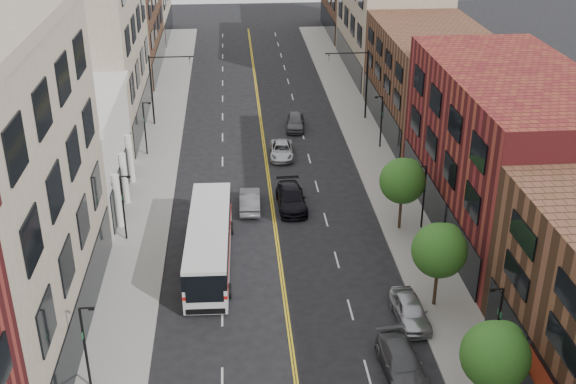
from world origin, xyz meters
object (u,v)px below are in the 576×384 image
object	(u,v)px
car_parked_mid	(401,362)
car_lane_behind	(250,201)
car_lane_b	(282,150)
city_bus	(209,240)
car_lane_a	(291,198)
car_parked_far	(410,310)
car_lane_c	(295,122)

from	to	relation	value
car_parked_mid	car_lane_behind	distance (m)	21.79
car_lane_b	car_lane_behind	bearing A→B (deg)	-103.90
city_bus	car_lane_a	distance (m)	10.40
car_lane_behind	car_lane_a	world-z (taller)	car_lane_a
car_parked_far	car_lane_a	world-z (taller)	car_lane_a
city_bus	car_lane_c	bearing A→B (deg)	73.71
car_lane_a	car_lane_b	world-z (taller)	car_lane_a
car_parked_far	city_bus	bearing A→B (deg)	145.35
city_bus	car_lane_behind	distance (m)	8.73
car_lane_a	car_lane_c	world-z (taller)	car_lane_a
city_bus	car_lane_behind	size ratio (longest dim) A/B	2.78
car_lane_c	car_lane_a	bearing A→B (deg)	-90.36
city_bus	car_lane_a	bearing A→B (deg)	53.83
car_parked_far	car_lane_b	world-z (taller)	car_parked_far
car_lane_behind	car_lane_b	world-z (taller)	car_lane_behind
city_bus	car_parked_mid	bearing A→B (deg)	-47.66
car_lane_behind	car_parked_far	bearing A→B (deg)	121.94
car_parked_far	car_lane_a	size ratio (longest dim) A/B	0.83
car_lane_a	car_lane_c	size ratio (longest dim) A/B	1.20
city_bus	car_parked_far	distance (m)	14.45
car_lane_b	car_lane_a	bearing A→B (deg)	-86.29
car_parked_far	car_lane_behind	world-z (taller)	car_parked_far
car_parked_mid	car_lane_a	bearing A→B (deg)	98.47
car_parked_far	car_lane_behind	xyz separation A→B (m)	(-9.20, 15.73, -0.01)
car_parked_far	car_lane_a	bearing A→B (deg)	107.75
city_bus	car_lane_behind	bearing A→B (deg)	71.08
car_parked_mid	car_lane_behind	bearing A→B (deg)	107.03
city_bus	car_parked_mid	world-z (taller)	city_bus
car_parked_far	car_lane_b	bearing A→B (deg)	100.00
car_lane_c	car_parked_far	bearing A→B (deg)	-77.26
car_parked_far	car_lane_a	distance (m)	16.87
car_parked_far	car_lane_b	xyz separation A→B (m)	(-5.90, 26.13, -0.12)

